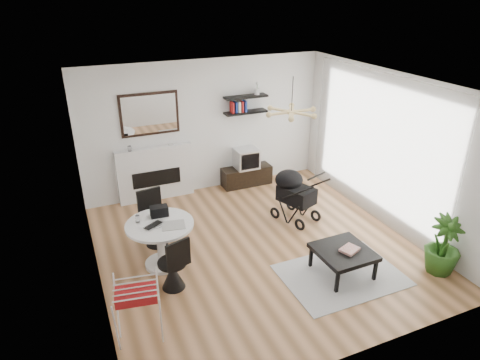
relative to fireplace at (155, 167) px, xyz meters
name	(u,v)px	position (x,y,z in m)	size (l,w,h in m)	color
floor	(257,247)	(1.10, -2.42, -0.69)	(5.00, 5.00, 0.00)	brown
ceiling	(260,84)	(1.10, -2.42, 2.01)	(5.00, 5.00, 0.00)	white
wall_back	(205,127)	(1.10, 0.08, 0.66)	(5.00, 5.00, 0.00)	white
wall_left	(88,203)	(-1.40, -2.42, 0.66)	(5.00, 5.00, 0.00)	white
wall_right	(388,150)	(3.60, -2.42, 0.66)	(5.00, 5.00, 0.00)	white
sheer_curtain	(376,147)	(3.50, -2.22, 0.66)	(0.04, 3.60, 2.60)	white
fireplace	(155,167)	(0.00, 0.00, 0.00)	(1.50, 0.17, 2.16)	white
shelf_lower	(246,112)	(1.94, -0.05, 0.91)	(0.90, 0.25, 0.04)	black
shelf_upper	(246,97)	(1.94, -0.05, 1.23)	(0.90, 0.25, 0.04)	black
pendant_lamp	(291,112)	(1.80, -2.12, 1.46)	(0.90, 0.90, 0.10)	tan
tv_console	(247,176)	(1.94, -0.12, -0.48)	(1.07, 0.38, 0.40)	black
crt_tv	(246,158)	(1.93, -0.12, -0.07)	(0.49, 0.42, 0.42)	silver
dining_table	(161,238)	(-0.46, -2.29, -0.19)	(1.02, 1.02, 0.74)	white
laptop	(155,226)	(-0.54, -2.37, 0.07)	(0.29, 0.19, 0.02)	black
black_bag	(159,211)	(-0.40, -2.07, 0.14)	(0.27, 0.16, 0.16)	black
newspaper	(173,225)	(-0.29, -2.43, 0.06)	(0.34, 0.28, 0.01)	beige
drinking_glass	(138,219)	(-0.75, -2.12, 0.11)	(0.07, 0.07, 0.11)	white
chair_far	(156,228)	(-0.41, -1.66, -0.39)	(0.46, 0.48, 0.94)	black
chair_near	(173,272)	(-0.44, -2.90, -0.41)	(0.44, 0.46, 0.86)	black
drying_rack	(138,312)	(-1.08, -3.70, -0.26)	(0.62, 0.59, 0.81)	white
stroller	(294,197)	(2.13, -1.80, -0.24)	(0.77, 0.94, 1.03)	black
rug	(341,275)	(1.93, -3.62, -0.68)	(1.75, 1.27, 0.01)	#B0B0B0
coffee_table	(343,253)	(1.96, -3.57, -0.32)	(0.80, 0.80, 0.40)	black
magazines	(350,250)	(2.03, -3.61, -0.25)	(0.27, 0.21, 0.04)	#B43D2D
potted_plant	(443,245)	(3.35, -4.10, -0.23)	(0.51, 0.51, 0.92)	#285718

